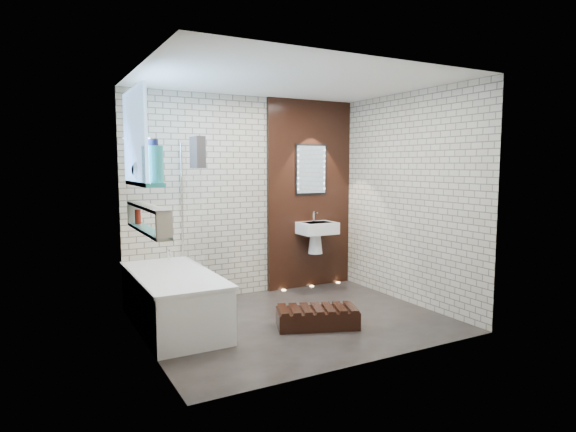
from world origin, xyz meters
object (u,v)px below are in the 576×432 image
bath_screen (191,203)px  walnut_step (317,318)px  bathtub (173,300)px  led_mirror (311,169)px  washbasin (317,232)px

bath_screen → walnut_step: (0.98, -1.19, -1.19)m
bathtub → led_mirror: size_ratio=2.49×
bath_screen → bathtub: bearing=-128.9°
bath_screen → washbasin: bath_screen is taller
led_mirror → walnut_step: (-0.84, -1.53, -1.56)m
washbasin → led_mirror: led_mirror is taller
bath_screen → washbasin: (1.82, 0.18, -0.49)m
bathtub → washbasin: 2.32m
washbasin → led_mirror: bearing=90.0°
bathtub → walnut_step: size_ratio=2.05×
bathtub → washbasin: size_ratio=3.00×
bathtub → bath_screen: bearing=51.1°
bath_screen → washbasin: bearing=5.8°
bath_screen → led_mirror: size_ratio=2.00×
bathtub → washbasin: washbasin is taller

